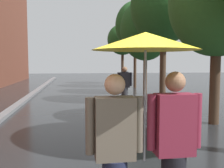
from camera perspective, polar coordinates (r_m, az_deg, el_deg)
The scene contains 8 objects.
kerb_strip at distance 12.32m, azimuth -18.94°, elevation -3.66°, with size 0.30×36.00×0.12m, color slate.
street_tree_1 at distance 8.37m, azimuth 21.88°, elevation 15.89°, with size 2.77×2.77×5.02m.
street_tree_2 at distance 11.97m, azimuth 11.17°, elevation 16.04°, with size 2.88×2.88×5.78m.
street_tree_3 at distance 15.23m, azimuth 7.29°, elevation 11.54°, with size 2.88×2.88×5.35m.
street_tree_4 at distance 18.72m, azimuth 5.07°, elevation 12.49°, with size 2.78×2.78×6.02m.
street_tree_5 at distance 21.78m, azimuth 2.31°, elevation 9.57°, with size 2.48×2.48×4.90m.
couple_under_umbrella at distance 2.71m, azimuth 7.22°, elevation -4.35°, with size 1.22×1.09×2.12m.
pedestrian_walking_midground at distance 10.54m, azimuth 2.78°, elevation -0.35°, with size 0.57×0.40×1.63m.
Camera 1 is at (-0.81, -1.95, 1.83)m, focal length 42.18 mm.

